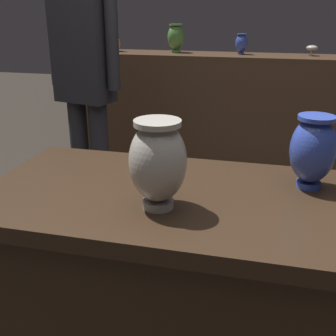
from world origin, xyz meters
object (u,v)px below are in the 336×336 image
Objects in this scene: vase_tall_behind at (313,149)px; shelf_vase_right at (312,48)px; vase_centerpiece at (158,161)px; shelf_vase_left at (176,37)px; shelf_vase_far_left at (113,42)px; visitor_near_left at (84,73)px; shelf_vase_center at (241,43)px.

shelf_vase_right reaches higher than vase_tall_behind.
shelf_vase_left is at bearing 101.73° from vase_centerpiece.
vase_centerpiece is 2.42m from shelf_vase_left.
vase_centerpiece is 1.08× the size of shelf_vase_far_left.
visitor_near_left is (-1.31, -1.16, -0.06)m from shelf_vase_right.
vase_centerpiece is 2.42m from shelf_vase_right.
vase_centerpiece is 0.49m from vase_tall_behind.
vase_tall_behind is 1.51× the size of shelf_vase_center.
vase_tall_behind is 2.53m from shelf_vase_far_left.
shelf_vase_left reaches higher than shelf_vase_right.
shelf_vase_far_left is at bearing -176.54° from shelf_vase_left.
visitor_near_left reaches higher than shelf_vase_right.
vase_tall_behind is 2.13m from shelf_vase_center.
visitor_near_left reaches higher than shelf_vase_center.
shelf_vase_center is at bearing -111.33° from visitor_near_left.
shelf_vase_center is (-0.39, 2.09, 0.15)m from vase_tall_behind.
shelf_vase_left is 1.04m from shelf_vase_right.
shelf_vase_center reaches higher than vase_centerpiece.
vase_centerpiece is 2.54m from shelf_vase_far_left.
shelf_vase_left is (-0.52, 0.02, 0.04)m from shelf_vase_center.
shelf_vase_right is (1.04, -0.00, -0.06)m from shelf_vase_left.
shelf_vase_center is at bearing -178.21° from shelf_vase_right.
shelf_vase_right is at bearing 86.53° from vase_tall_behind.
visitor_near_left reaches higher than shelf_vase_far_left.
visitor_near_left is (-0.27, -1.16, -0.13)m from shelf_vase_left.
shelf_vase_left is (0.52, 0.03, 0.05)m from shelf_vase_far_left.
vase_tall_behind is 1.51m from visitor_near_left.
visitor_near_left is (-1.18, 0.94, 0.06)m from vase_tall_behind.
shelf_vase_right is at bearing 76.86° from vase_centerpiece.
shelf_vase_left is 1.20m from visitor_near_left.
vase_centerpiece is 1.17× the size of shelf_vase_left.
vase_tall_behind is 2.11m from shelf_vase_right.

